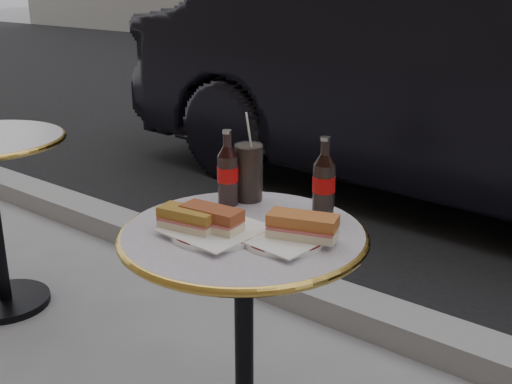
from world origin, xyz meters
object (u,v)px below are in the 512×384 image
Objects in this scene: cola_bottle_left at (228,168)px; cola_bottle_right at (324,177)px; plate_right at (284,240)px; parked_car at (469,79)px; bistro_table at (244,358)px; plate_left at (216,232)px; cola_glass at (249,172)px.

cola_bottle_right reaches higher than cola_bottle_left.
parked_car is at bearing 102.28° from plate_right.
plate_left is at bearing -122.46° from bistro_table.
cola_bottle_left is 0.98× the size of cola_bottle_right.
plate_left is 1.04× the size of cola_bottle_right.
plate_left is at bearing -57.17° from cola_bottle_left.
cola_bottle_right is at bearing 62.87° from plate_left.
plate_right is at bearing 3.30° from bistro_table.
bistro_table is at bearing 57.54° from plate_left.
parked_car reaches higher than cola_glass.
cola_glass reaches higher than bistro_table.
cola_bottle_right is 0.05× the size of parked_car.
parked_car is at bearing 102.79° from cola_bottle_right.
parked_car is (-0.45, 2.64, 0.37)m from bistro_table.
bistro_table is at bearing -168.03° from parked_car.
plate_left is 0.24m from cola_bottle_left.
bistro_table is 3.29× the size of plate_left.
cola_bottle_right is (-0.02, 0.20, 0.10)m from plate_right.
cola_glass is at bearing -174.29° from cola_bottle_right.
plate_right reaches higher than bistro_table.
cola_bottle_right is (0.25, 0.09, 0.00)m from cola_bottle_left.
plate_right is at bearing 23.05° from plate_left.
cola_bottle_right is at bearing 95.95° from plate_right.
plate_right is at bearing -165.51° from parked_car.
bistro_table is 3.75× the size of plate_right.
parked_car is (-0.30, 2.52, -0.10)m from cola_bottle_left.
bistro_table is 0.51m from cola_bottle_left.
plate_right is 0.32m from cola_glass.
cola_bottle_left is (-0.12, 0.18, 0.10)m from plate_left.
cola_bottle_right is at bearing 64.53° from bistro_table.
cola_glass is (-0.13, 0.18, 0.45)m from bistro_table.
plate_left is 1.06× the size of cola_bottle_left.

